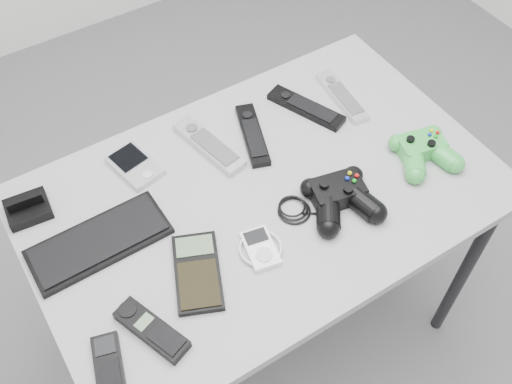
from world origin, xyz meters
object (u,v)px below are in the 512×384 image
pda_keyboard (99,241)px  remote_silver_a (209,145)px  desk (263,207)px  remote_black_b (306,107)px  mp3_player (260,248)px  controller_green (424,150)px  mobile_phone (108,363)px  calculator (197,272)px  pda (135,165)px  controller_black (340,196)px  remote_silver_b (342,96)px  cordless_handset (152,330)px  remote_black_a (253,134)px

pda_keyboard → remote_silver_a: remote_silver_a is taller
desk → remote_black_b: size_ratio=5.11×
mp3_player → controller_green: bearing=13.8°
mobile_phone → calculator: bearing=34.9°
pda → mobile_phone: pda is taller
calculator → controller_green: controller_green is taller
pda → remote_black_b: 0.45m
controller_black → controller_green: bearing=14.1°
pda → remote_silver_a: remote_silver_a is taller
remote_silver_a → mobile_phone: remote_silver_a is taller
controller_green → pda_keyboard: bearing=-180.0°
remote_silver_a → mp3_player: size_ratio=2.13×
desk → remote_silver_a: 0.20m
remote_silver_b → controller_green: 0.26m
mp3_player → controller_black: 0.21m
cordless_handset → controller_black: 0.49m
pda → controller_black: size_ratio=0.46×
remote_silver_b → mobile_phone: (-0.79, -0.34, -0.00)m
remote_silver_a → mp3_player: (-0.05, -0.31, -0.00)m
remote_black_b → pda_keyboard: bearing=166.5°
mp3_player → cordless_handset: bearing=-158.9°
remote_black_a → controller_black: controller_black is taller
mobile_phone → controller_green: bearing=21.0°
remote_silver_a → remote_black_a: (0.11, -0.03, -0.00)m
remote_silver_a → remote_black_b: remote_silver_a is taller
remote_black_b → calculator: remote_black_b is taller
pda_keyboard → mobile_phone: bearing=-110.4°
cordless_handset → controller_black: controller_black is taller
cordless_handset → controller_black: size_ratio=0.57×
pda → remote_black_a: bearing=-24.1°
remote_black_a → controller_green: size_ratio=1.26×
mobile_phone → controller_green: 0.84m
mp3_player → remote_silver_a: bearing=92.3°
controller_green → pda: bearing=164.4°
remote_silver_b → controller_green: size_ratio=1.24×
remote_black_a → cordless_handset: bearing=-123.3°
remote_silver_a → controller_green: bearing=-46.6°
pda → remote_silver_b: 0.55m
cordless_handset → mp3_player: (0.27, 0.05, -0.00)m
pda → remote_black_a: size_ratio=0.64×
desk → mobile_phone: 0.50m
desk → cordless_handset: (-0.36, -0.17, 0.07)m
calculator → mp3_player: bearing=14.9°
controller_green → remote_black_b: bearing=131.0°
remote_silver_a → remote_black_a: size_ratio=1.06×
pda → mp3_player: (0.12, -0.34, -0.00)m
mobile_phone → mp3_player: (0.37, 0.06, -0.00)m
controller_black → mobile_phone: bearing=-160.5°
pda → remote_silver_a: 0.18m
desk → remote_black_a: remote_black_a is taller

